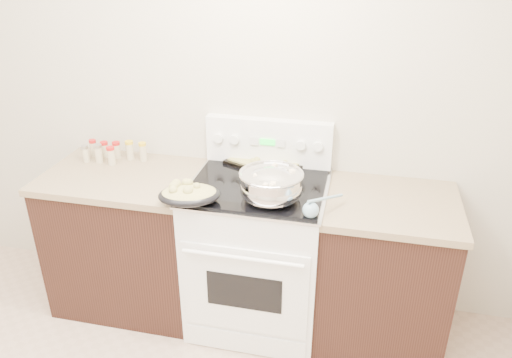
# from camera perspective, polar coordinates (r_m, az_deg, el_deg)

# --- Properties ---
(room_shell) EXTENTS (4.10, 3.60, 2.75)m
(room_shell) POSITION_cam_1_polar(r_m,az_deg,el_deg) (1.43, -26.76, 3.09)
(room_shell) COLOR beige
(room_shell) RESTS_ON ground
(counter_left) EXTENTS (0.93, 0.67, 0.92)m
(counter_left) POSITION_cam_1_polar(r_m,az_deg,el_deg) (3.29, -14.09, -6.57)
(counter_left) COLOR black
(counter_left) RESTS_ON ground
(counter_right) EXTENTS (0.73, 0.67, 0.92)m
(counter_right) POSITION_cam_1_polar(r_m,az_deg,el_deg) (3.00, 14.22, -10.15)
(counter_right) COLOR black
(counter_right) RESTS_ON ground
(kitchen_range) EXTENTS (0.78, 0.73, 1.22)m
(kitchen_range) POSITION_cam_1_polar(r_m,az_deg,el_deg) (3.02, 0.23, -8.27)
(kitchen_range) COLOR white
(kitchen_range) RESTS_ON ground
(mixing_bowl) EXTENTS (0.43, 0.43, 0.20)m
(mixing_bowl) POSITION_cam_1_polar(r_m,az_deg,el_deg) (2.60, 1.74, -0.77)
(mixing_bowl) COLOR silver
(mixing_bowl) RESTS_ON kitchen_range
(roasting_pan) EXTENTS (0.38, 0.31, 0.11)m
(roasting_pan) POSITION_cam_1_polar(r_m,az_deg,el_deg) (2.61, -7.70, -1.68)
(roasting_pan) COLOR black
(roasting_pan) RESTS_ON kitchen_range
(baking_sheet) EXTENTS (0.52, 0.45, 0.06)m
(baking_sheet) POSITION_cam_1_polar(r_m,az_deg,el_deg) (3.03, 1.15, 2.05)
(baking_sheet) COLOR black
(baking_sheet) RESTS_ON kitchen_range
(wooden_spoon) EXTENTS (0.09, 0.25, 0.04)m
(wooden_spoon) POSITION_cam_1_polar(r_m,az_deg,el_deg) (2.79, 1.10, -0.35)
(wooden_spoon) COLOR tan
(wooden_spoon) RESTS_ON kitchen_range
(blue_ladle) EXTENTS (0.19, 0.24, 0.10)m
(blue_ladle) POSITION_cam_1_polar(r_m,az_deg,el_deg) (2.49, 6.45, -3.40)
(blue_ladle) COLOR #799EB4
(blue_ladle) RESTS_ON kitchen_range
(spice_jars) EXTENTS (0.39, 0.15, 0.12)m
(spice_jars) POSITION_cam_1_polar(r_m,az_deg,el_deg) (3.25, -16.14, 3.05)
(spice_jars) COLOR #BFB28C
(spice_jars) RESTS_ON counter_left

